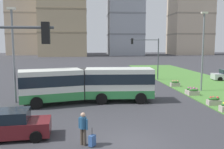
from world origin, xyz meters
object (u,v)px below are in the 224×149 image
at_px(flower_planter_3, 193,92).
at_px(streetlight_left, 13,51).
at_px(flower_planter_4, 191,91).
at_px(apartment_tower_westcentre, 63,0).
at_px(car_maroon_sedan, 9,125).
at_px(car_black_sedan, 55,80).
at_px(flower_planter_2, 214,101).
at_px(apartment_tower_west, 26,16).
at_px(flower_planter_5, 175,84).
at_px(apartment_tower_eastcentre, 191,6).
at_px(pedestrian_crossing, 83,126).
at_px(traffic_light_far_right, 149,51).
at_px(articulated_bus, 88,84).
at_px(streetlight_median, 203,48).
at_px(rolling_suitcase, 92,140).

relative_size(flower_planter_3, streetlight_left, 0.13).
bearing_deg(flower_planter_4, apartment_tower_westcentre, 103.63).
distance_m(car_maroon_sedan, streetlight_left, 9.59).
height_order(car_black_sedan, flower_planter_2, car_black_sedan).
bearing_deg(apartment_tower_west, flower_planter_3, -68.90).
height_order(flower_planter_3, flower_planter_5, same).
xyz_separation_m(apartment_tower_westcentre, apartment_tower_eastcentre, (57.85, 8.84, 0.19)).
bearing_deg(flower_planter_4, flower_planter_5, 90.00).
bearing_deg(apartment_tower_eastcentre, streetlight_left, -121.12).
xyz_separation_m(pedestrian_crossing, traffic_light_far_right, (9.08, 22.01, 3.11)).
bearing_deg(flower_planter_3, pedestrian_crossing, -134.75).
height_order(articulated_bus, car_black_sedan, articulated_bus).
height_order(pedestrian_crossing, traffic_light_far_right, traffic_light_far_right).
bearing_deg(flower_planter_2, apartment_tower_westcentre, 102.93).
bearing_deg(streetlight_median, streetlight_left, -170.13).
bearing_deg(car_maroon_sedan, apartment_tower_west, 102.13).
height_order(car_black_sedan, traffic_light_far_right, traffic_light_far_right).
relative_size(rolling_suitcase, flower_planter_3, 0.88).
bearing_deg(streetlight_left, rolling_suitcase, -57.31).
height_order(car_maroon_sedan, traffic_light_far_right, traffic_light_far_right).
xyz_separation_m(car_maroon_sedan, traffic_light_far_right, (13.18, 20.63, 3.35)).
relative_size(traffic_light_far_right, apartment_tower_eastcentre, 0.13).
relative_size(streetlight_median, apartment_tower_west, 0.24).
relative_size(flower_planter_4, apartment_tower_west, 0.03).
xyz_separation_m(car_black_sedan, flower_planter_3, (14.46, -7.32, -0.33)).
bearing_deg(car_black_sedan, apartment_tower_westcentre, 93.98).
bearing_deg(apartment_tower_eastcentre, car_black_sedan, -122.40).
bearing_deg(apartment_tower_westcentre, apartment_tower_eastcentre, 8.69).
relative_size(pedestrian_crossing, flower_planter_4, 1.58).
distance_m(streetlight_left, apartment_tower_west, 103.72).
xyz_separation_m(car_black_sedan, pedestrian_crossing, (3.60, -18.27, 0.25)).
distance_m(traffic_light_far_right, apartment_tower_westcentre, 74.97).
height_order(flower_planter_2, apartment_tower_westcentre, apartment_tower_westcentre).
distance_m(rolling_suitcase, flower_planter_2, 12.64).
distance_m(articulated_bus, apartment_tower_westcentre, 86.13).
distance_m(car_black_sedan, apartment_tower_westcentre, 77.50).
distance_m(car_maroon_sedan, flower_planter_4, 18.09).
distance_m(streetlight_median, apartment_tower_west, 106.16).
height_order(rolling_suitcase, streetlight_left, streetlight_left).
distance_m(car_maroon_sedan, apartment_tower_westcentre, 93.76).
bearing_deg(car_maroon_sedan, streetlight_left, 102.89).
height_order(flower_planter_4, streetlight_left, streetlight_left).
bearing_deg(flower_planter_4, traffic_light_far_right, 99.63).
bearing_deg(flower_planter_2, articulated_bus, 167.05).
distance_m(streetlight_left, apartment_tower_eastcentre, 108.24).
distance_m(car_black_sedan, flower_planter_2, 18.34).
bearing_deg(flower_planter_2, car_black_sedan, 142.02).
bearing_deg(traffic_light_far_right, apartment_tower_eastcentre, 63.22).
xyz_separation_m(car_maroon_sedan, flower_planter_4, (14.96, 10.16, -0.33)).
xyz_separation_m(flower_planter_5, apartment_tower_west, (-38.42, 94.40, 17.82)).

